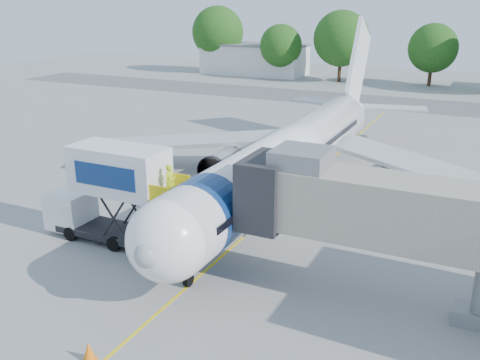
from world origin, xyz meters
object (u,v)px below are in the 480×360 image
at_px(ground_tug, 70,340).
at_px(jet_bridge, 378,210).
at_px(aircraft, 292,154).
at_px(catering_hiloader, 111,194).

bearing_deg(ground_tug, jet_bridge, 45.04).
height_order(aircraft, jet_bridge, aircraft).
xyz_separation_m(aircraft, catering_hiloader, (-6.26, -11.12, -0.19)).
bearing_deg(catering_hiloader, ground_tug, -60.58).
height_order(catering_hiloader, ground_tug, catering_hiloader).
relative_size(jet_bridge, ground_tug, 3.62).
bearing_deg(ground_tug, catering_hiloader, 119.98).
relative_size(catering_hiloader, ground_tug, 2.21).
distance_m(jet_bridge, catering_hiloader, 14.34).
xyz_separation_m(jet_bridge, ground_tug, (-9.18, -9.01, -3.54)).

